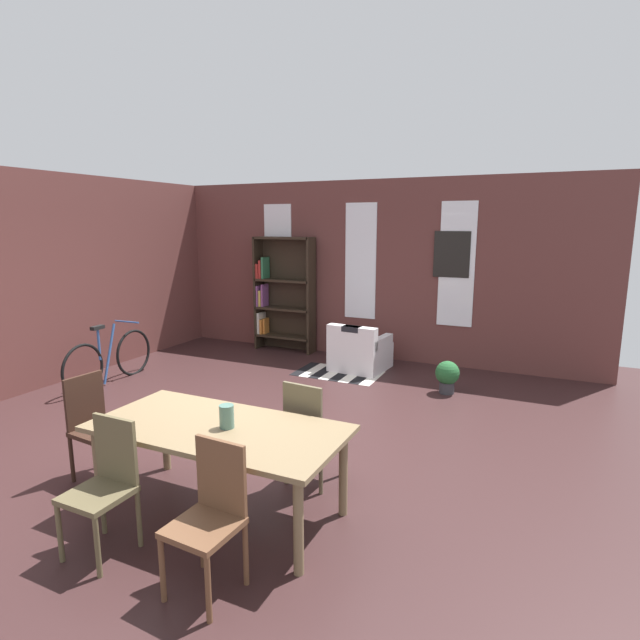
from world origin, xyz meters
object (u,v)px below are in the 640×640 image
object	(u,v)px
vase_on_table	(227,416)
bicycle_second	(110,359)
dining_chair_far_right	(309,429)
potted_plant_by_shelf	(447,375)
armchair_white	(359,352)
dining_chair_head_left	(94,423)
dining_table	(218,435)
dining_chair_near_left	(105,482)
dining_chair_near_right	(211,512)
bookshelf_tall	(281,293)

from	to	relation	value
vase_on_table	bicycle_second	size ratio (longest dim) A/B	0.11
dining_chair_far_right	potted_plant_by_shelf	xyz separation A→B (m)	(0.63, 2.97, -0.26)
dining_chair_far_right	armchair_white	bearing A→B (deg)	103.58
vase_on_table	dining_chair_head_left	size ratio (longest dim) A/B	0.19
vase_on_table	armchair_white	size ratio (longest dim) A/B	0.21
dining_table	dining_chair_far_right	distance (m)	0.85
dining_chair_near_left	vase_on_table	bearing A→B (deg)	53.09
vase_on_table	dining_chair_head_left	distance (m)	1.49
dining_chair_near_right	dining_chair_far_right	distance (m)	1.42
potted_plant_by_shelf	dining_chair_near_right	bearing A→B (deg)	-98.06
dining_chair_near_right	dining_chair_far_right	size ratio (longest dim) A/B	1.00
potted_plant_by_shelf	dining_chair_near_left	bearing A→B (deg)	-109.14
bookshelf_tall	armchair_white	bearing A→B (deg)	-19.58
vase_on_table	armchair_white	world-z (taller)	vase_on_table
dining_chair_head_left	armchair_white	bearing A→B (deg)	77.21
armchair_white	potted_plant_by_shelf	world-z (taller)	armchair_white
bookshelf_tall	armchair_white	distance (m)	2.01
dining_table	potted_plant_by_shelf	world-z (taller)	dining_table
dining_chair_near_left	dining_chair_head_left	world-z (taller)	same
bookshelf_tall	bicycle_second	world-z (taller)	bookshelf_tall
dining_chair_head_left	dining_table	bearing A→B (deg)	-0.29
dining_table	dining_chair_near_left	distance (m)	0.85
dining_chair_head_left	armchair_white	distance (m)	4.35
dining_chair_head_left	bicycle_second	world-z (taller)	dining_chair_head_left
vase_on_table	bookshelf_tall	size ratio (longest dim) A/B	0.09
dining_chair_near_right	armchair_white	world-z (taller)	dining_chair_near_right
dining_chair_near_right	potted_plant_by_shelf	bearing A→B (deg)	81.94
dining_chair_near_left	dining_chair_far_right	world-z (taller)	same
vase_on_table	bicycle_second	bearing A→B (deg)	149.53
dining_chair_near_left	bicycle_second	size ratio (longest dim) A/B	0.56
dining_table	bookshelf_tall	world-z (taller)	bookshelf_tall
dining_chair_near_right	vase_on_table	bearing A→B (deg)	117.48
dining_chair_far_right	dining_chair_near_right	bearing A→B (deg)	-89.54
dining_chair_head_left	armchair_white	xyz separation A→B (m)	(0.96, 4.24, -0.23)
dining_chair_near_right	dining_table	bearing A→B (deg)	122.58
dining_chair_near_left	potted_plant_by_shelf	bearing A→B (deg)	70.86
dining_table	dining_chair_far_right	world-z (taller)	dining_chair_far_right
vase_on_table	dining_chair_head_left	xyz separation A→B (m)	(-1.46, 0.01, -0.31)
bookshelf_tall	dining_chair_head_left	bearing A→B (deg)	-80.78
dining_chair_near_left	potted_plant_by_shelf	size ratio (longest dim) A/B	2.11
dining_chair_near_right	armchair_white	bearing A→B (deg)	99.90
dining_table	bicycle_second	world-z (taller)	bicycle_second
dining_chair_far_right	armchair_white	world-z (taller)	dining_chair_far_right
vase_on_table	dining_chair_near_right	xyz separation A→B (m)	(0.37, -0.71, -0.31)
bicycle_second	potted_plant_by_shelf	xyz separation A→B (m)	(4.52, 1.61, -0.10)
dining_table	armchair_white	xyz separation A→B (m)	(-0.41, 4.25, -0.38)
dining_chair_far_right	bookshelf_tall	bearing A→B (deg)	122.07
dining_chair_head_left	potted_plant_by_shelf	xyz separation A→B (m)	(2.45, 3.68, -0.26)
armchair_white	bicycle_second	world-z (taller)	bicycle_second
dining_chair_near_right	dining_chair_head_left	distance (m)	1.96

